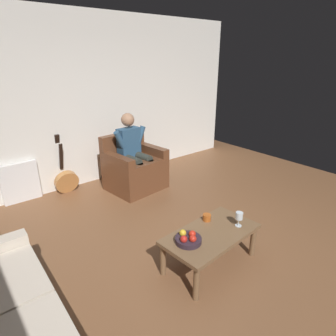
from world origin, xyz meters
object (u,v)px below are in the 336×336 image
armchair (134,169)px  person_seated (134,149)px  coffee_table (211,237)px  wine_glass_near (239,217)px  guitar (66,180)px  candle_jar (207,217)px  fruit_bowl (188,239)px

armchair → person_seated: 0.35m
coffee_table → wine_glass_near: bearing=163.1°
coffee_table → guitar: size_ratio=1.13×
person_seated → candle_jar: (0.31, 1.94, -0.25)m
armchair → coffee_table: armchair is taller
armchair → candle_jar: size_ratio=10.17×
person_seated → candle_jar: 1.98m
person_seated → fruit_bowl: bearing=64.2°
armchair → person_seated: (-0.00, 0.00, 0.35)m
armchair → candle_jar: bearing=74.6°
wine_glass_near → fruit_bowl: wine_glass_near is taller
coffee_table → guitar: 2.73m
candle_jar → person_seated: bearing=-99.1°
candle_jar → wine_glass_near: bearing=121.9°
candle_jar → fruit_bowl: bearing=20.9°
fruit_bowl → candle_jar: 0.47m
candle_jar → guitar: bearing=-75.4°
armchair → coffee_table: bearing=71.9°
person_seated → wine_glass_near: 2.24m
person_seated → candle_jar: bearing=74.6°
wine_glass_near → fruit_bowl: bearing=-11.5°
coffee_table → wine_glass_near: wine_glass_near is taller
wine_glass_near → candle_jar: (0.18, -0.29, -0.08)m
candle_jar → coffee_table: bearing=54.8°
wine_glass_near → fruit_bowl: size_ratio=0.62×
candle_jar → armchair: bearing=-99.1°
wine_glass_near → person_seated: bearing=-93.3°
fruit_bowl → person_seated: bearing=-109.5°
guitar → candle_jar: guitar is taller
armchair → coffee_table: 2.19m
armchair → wine_glass_near: (0.13, 2.24, 0.18)m
person_seated → guitar: 1.20m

